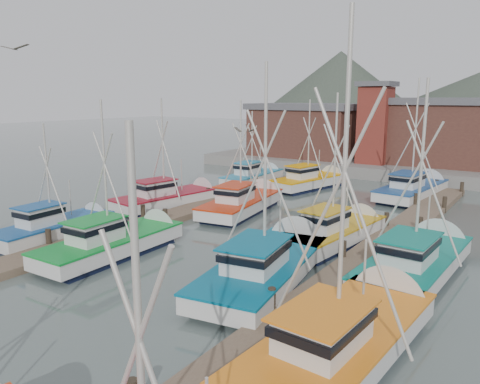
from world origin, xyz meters
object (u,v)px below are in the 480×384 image
Objects in this scene: boat_4 at (119,242)px; boat_8 at (245,202)px; boat_12 at (312,181)px; lookout_tower at (375,122)px.

boat_8 is at bearing 86.77° from boat_4.
boat_8 is at bearing -79.04° from boat_12.
lookout_tower reaches higher than boat_12.
boat_4 is 0.92× the size of boat_8.
lookout_tower is 0.94× the size of boat_12.
boat_12 is (0.16, 10.85, -0.00)m from boat_8.
lookout_tower is 12.01m from boat_12.
boat_12 is at bearing 80.61° from boat_8.
boat_4 is at bearing -79.38° from boat_12.
lookout_tower is at bearing 84.14° from boat_4.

